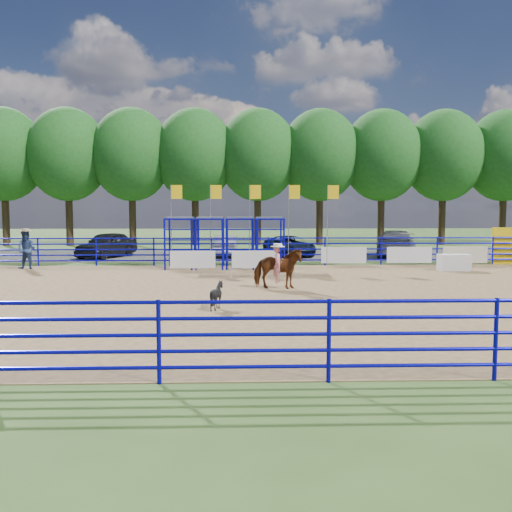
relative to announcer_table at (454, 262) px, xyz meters
name	(u,v)px	position (x,y,z in m)	size (l,w,h in m)	color
ground	(283,295)	(-8.86, -7.25, -0.42)	(120.00, 120.00, 0.00)	#3F5C25
arena_dirt	(283,295)	(-8.86, -7.25, -0.41)	(30.00, 20.00, 0.02)	olive
gravel_strip	(262,254)	(-8.86, 9.75, -0.41)	(40.00, 10.00, 0.01)	slate
announcer_table	(454,262)	(0.00, 0.00, 0.00)	(1.48, 0.69, 0.79)	silver
horse_and_rider	(278,266)	(-8.97, -5.86, 0.47)	(1.91, 1.04, 2.41)	brown
calf	(217,295)	(-11.11, -10.03, 0.03)	(0.69, 0.77, 0.85)	black
spectator_cowboy	(27,249)	(-20.90, 1.27, 0.59)	(1.03, 0.85, 1.98)	navy
car_a	(107,245)	(-18.45, 7.80, 0.38)	(1.85, 4.59, 1.57)	black
car_b	(226,246)	(-11.21, 8.21, 0.25)	(1.38, 3.95, 1.30)	gray
car_c	(289,246)	(-7.21, 8.59, 0.22)	(2.09, 4.53, 1.26)	black
car_d	(396,243)	(-0.65, 7.93, 0.41)	(2.29, 5.64, 1.64)	#5D5D5F
perimeter_fence	(283,274)	(-8.86, -7.25, 0.33)	(30.10, 20.10, 1.50)	#0A08B2
chute_assembly	(232,243)	(-10.76, 1.59, 0.84)	(19.32, 2.41, 4.20)	#0A08B2
treeline	(258,151)	(-8.86, 18.75, 7.12)	(56.40, 6.40, 11.24)	#3F2B19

